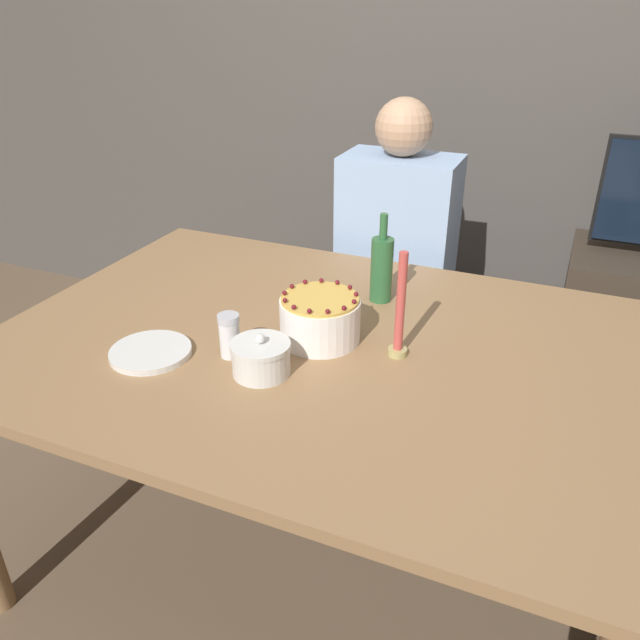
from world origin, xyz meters
The scene contains 10 objects.
ground_plane centered at (0.00, 0.00, 0.00)m, with size 12.00×12.00×0.00m, color brown.
wall_behind centered at (0.00, 1.40, 1.30)m, with size 8.00×0.05×2.60m.
dining_table centered at (0.00, 0.00, 0.68)m, with size 1.63×1.17×0.77m.
cake centered at (0.01, 0.01, 0.83)m, with size 0.21×0.21×0.13m.
sugar_bowl centered at (-0.05, -0.19, 0.81)m, with size 0.14×0.14×0.10m.
sugar_shaker centered at (-0.16, -0.15, 0.82)m, with size 0.05×0.05×0.11m.
plate_stack centered at (-0.34, -0.23, 0.78)m, with size 0.20×0.20×0.02m.
candle centered at (0.22, 0.01, 0.88)m, with size 0.05×0.05×0.27m.
bottle centered at (0.08, 0.29, 0.87)m, with size 0.06×0.06×0.26m.
person_man_blue_shirt centered at (-0.02, 0.79, 0.55)m, with size 0.40×0.34×1.26m.
Camera 1 is at (0.56, -1.28, 1.56)m, focal length 35.00 mm.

